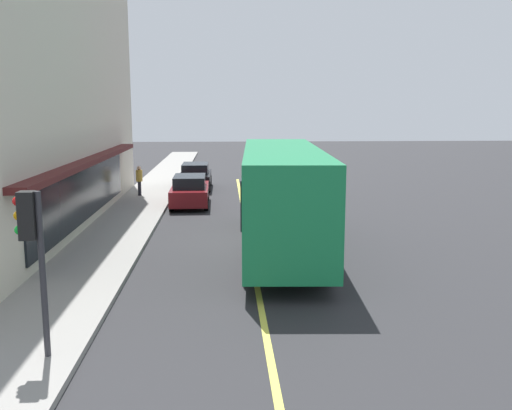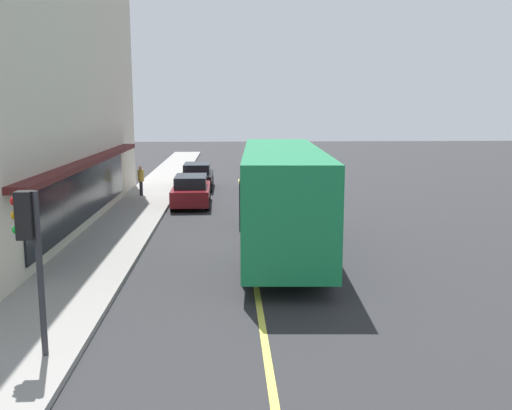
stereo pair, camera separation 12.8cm
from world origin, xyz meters
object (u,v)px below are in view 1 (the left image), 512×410
(bus, at_px, (282,193))
(car_black, at_px, (195,177))
(car_maroon, at_px, (190,191))
(pedestrian_by_curb, at_px, (139,178))
(car_silver, at_px, (283,180))
(traffic_light, at_px, (31,235))

(bus, height_order, car_black, bus)
(car_maroon, bearing_deg, pedestrian_by_curb, 48.60)
(bus, distance_m, car_black, 15.52)
(car_silver, bearing_deg, car_maroon, 128.39)
(bus, xyz_separation_m, car_silver, (13.15, -1.39, -1.24))
(car_black, bearing_deg, bus, -166.24)
(bus, xyz_separation_m, car_maroon, (9.15, 3.66, -1.24))
(car_black, bearing_deg, car_maroon, -179.81)
(car_silver, height_order, car_black, same)
(bus, relative_size, car_black, 2.61)
(car_maroon, relative_size, car_black, 1.01)
(car_silver, bearing_deg, car_black, 69.70)
(bus, height_order, car_silver, bus)
(car_black, relative_size, pedestrian_by_curb, 2.70)
(bus, height_order, pedestrian_by_curb, bus)
(traffic_light, distance_m, car_maroon, 17.77)
(car_silver, bearing_deg, pedestrian_by_curb, 100.72)
(bus, bearing_deg, traffic_light, 146.80)
(car_silver, relative_size, car_maroon, 1.01)
(bus, relative_size, car_silver, 2.58)
(car_black, bearing_deg, pedestrian_by_curb, 140.05)
(bus, distance_m, car_maroon, 9.93)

